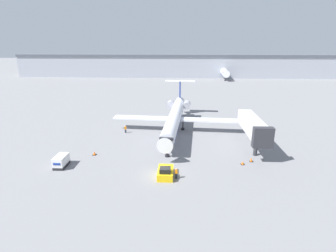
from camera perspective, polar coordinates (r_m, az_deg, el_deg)
ground_plane at (r=39.68m, az=-1.06°, el=-10.94°), size 600.00×600.00×0.00m
terminal_building at (r=155.26m, az=1.99°, el=13.05°), size 180.00×16.80×12.58m
airplane_main at (r=58.21m, az=1.51°, el=2.06°), size 28.02×33.45×9.20m
pushback_tug at (r=39.44m, az=-0.56°, el=-10.05°), size 2.28×3.91×1.78m
luggage_cart at (r=45.53m, az=-22.23°, el=-7.11°), size 1.63×3.06×1.86m
worker_near_tug at (r=38.80m, az=1.81°, el=-10.21°), size 0.40×0.24×1.66m
worker_by_wing at (r=58.29m, az=-9.23°, el=-0.66°), size 0.40×0.24×1.66m
traffic_cone_left at (r=48.41m, az=-15.73°, el=-5.73°), size 0.67×0.67×0.64m
traffic_cone_right at (r=44.84m, az=15.95°, el=-7.73°), size 0.61×0.61×0.59m
traffic_cone_mid at (r=46.24m, az=17.69°, el=-7.01°), size 0.57×0.57×0.71m
airplane_parked_far_left at (r=153.47m, az=11.88°, el=11.71°), size 38.69×34.59×10.75m
jet_bridge at (r=50.10m, az=18.06°, el=-0.08°), size 3.20×13.82×6.19m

